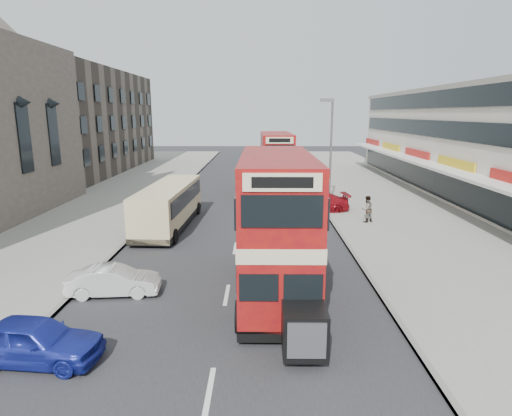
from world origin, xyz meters
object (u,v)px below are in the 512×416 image
(car_left_front, at_px, (114,281))
(car_right_b, at_px, (304,191))
(pedestrian_near, at_px, (367,209))
(bus_main, at_px, (276,225))
(coach, at_px, (169,204))
(cyclist, at_px, (304,192))
(bus_second, at_px, (276,163))
(car_left_near, at_px, (34,340))
(street_lamp, at_px, (330,145))
(car_right_a, at_px, (315,203))

(car_left_front, height_order, car_right_b, car_left_front)
(car_left_front, bearing_deg, pedestrian_near, -53.95)
(car_right_b, bearing_deg, bus_main, -17.07)
(coach, bearing_deg, cyclist, 43.04)
(car_right_b, bearing_deg, cyclist, -14.60)
(bus_second, xyz_separation_m, cyclist, (2.19, -3.22, -1.96))
(car_left_front, bearing_deg, cyclist, -32.19)
(coach, xyz_separation_m, car_left_near, (-0.83, -15.11, -0.79))
(car_left_near, bearing_deg, cyclist, -18.25)
(bus_second, xyz_separation_m, car_left_near, (-8.02, -26.40, -2.06))
(bus_second, bearing_deg, car_right_b, 144.03)
(street_lamp, xyz_separation_m, coach, (-10.92, -5.58, -3.32))
(bus_main, relative_size, car_left_near, 2.46)
(car_left_near, distance_m, car_right_b, 26.85)
(car_right_b, bearing_deg, bus_second, -132.60)
(car_right_b, bearing_deg, car_right_a, -6.27)
(car_left_front, relative_size, pedestrian_near, 2.04)
(pedestrian_near, bearing_deg, car_left_front, 12.60)
(bus_second, relative_size, cyclist, 4.19)
(car_left_near, distance_m, pedestrian_near, 20.81)
(cyclist, bearing_deg, car_left_front, -116.30)
(bus_second, bearing_deg, car_right_a, 107.98)
(bus_second, bearing_deg, pedestrian_near, 116.15)
(bus_second, height_order, pedestrian_near, bus_second)
(car_left_near, xyz_separation_m, car_left_front, (0.75, 4.69, -0.09))
(street_lamp, height_order, car_left_near, street_lamp)
(bus_main, distance_m, car_right_a, 14.78)
(bus_second, bearing_deg, car_left_front, 70.19)
(car_left_near, bearing_deg, street_lamp, -24.08)
(bus_second, relative_size, car_left_front, 2.65)
(car_left_near, relative_size, car_right_b, 0.97)
(street_lamp, xyz_separation_m, pedestrian_near, (1.75, -4.86, -3.76))
(street_lamp, height_order, car_right_a, street_lamp)
(coach, height_order, car_left_near, coach)
(bus_main, bearing_deg, street_lamp, -106.00)
(pedestrian_near, bearing_deg, car_right_b, -99.31)
(street_lamp, bearing_deg, bus_main, -106.11)
(coach, distance_m, car_right_b, 13.61)
(bus_main, relative_size, car_right_b, 2.40)
(street_lamp, relative_size, car_left_near, 2.05)
(car_left_near, relative_size, cyclist, 1.76)
(pedestrian_near, bearing_deg, car_right_a, -76.85)
(car_left_front, bearing_deg, street_lamp, -39.61)
(car_right_a, bearing_deg, street_lamp, 136.31)
(street_lamp, xyz_separation_m, bus_main, (-4.56, -15.78, -1.95))
(car_right_b, bearing_deg, car_left_near, -30.69)
(street_lamp, bearing_deg, coach, -152.93)
(car_left_near, height_order, car_right_b, car_left_near)
(car_right_a, bearing_deg, bus_second, -166.63)
(bus_main, xyz_separation_m, car_right_b, (3.19, 19.84, -2.27))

